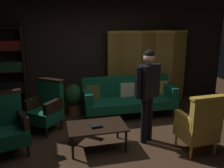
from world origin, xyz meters
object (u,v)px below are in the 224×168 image
bookshelf (6,70)px  potted_plant (74,98)px  folding_screen (148,67)px  armchair_gilt_accent (199,125)px  book_black_cloth (95,125)px  armchair_wing_right (46,107)px  armchair_wing_left (7,126)px  standing_figure (148,88)px  velvet_couch (128,96)px  coffee_table (97,128)px

bookshelf → potted_plant: (1.47, -0.47, -0.64)m
folding_screen → armchair_gilt_accent: folding_screen is taller
folding_screen → book_black_cloth: (-1.77, -2.07, -0.55)m
armchair_gilt_accent → armchair_wing_right: 2.90m
bookshelf → armchair_gilt_accent: size_ratio=1.97×
armchair_wing_left → standing_figure: size_ratio=0.61×
bookshelf → standing_figure: (2.63, -2.08, -0.04)m
velvet_couch → coffee_table: size_ratio=2.12×
velvet_couch → armchair_gilt_accent: (0.64, -1.90, 0.04)m
coffee_table → armchair_wing_left: 1.48m
folding_screen → armchair_wing_right: (-2.58, -1.08, -0.50)m
velvet_couch → armchair_wing_left: armchair_wing_left is taller
folding_screen → coffee_table: folding_screen is taller
book_black_cloth → armchair_gilt_accent: bearing=-17.2°
armchair_gilt_accent → standing_figure: 1.05m
armchair_wing_left → potted_plant: armchair_wing_left is taller
velvet_couch → bookshelf: bearing=164.7°
armchair_wing_left → standing_figure: 2.46m
armchair_gilt_accent → book_black_cloth: (-1.66, 0.52, -0.05)m
bookshelf → standing_figure: size_ratio=1.20×
armchair_wing_right → potted_plant: bearing=47.4°
velvet_couch → coffee_table: bearing=-126.2°
armchair_gilt_accent → standing_figure: (-0.71, 0.56, 0.54)m
standing_figure → bookshelf: bearing=141.7°
folding_screen → armchair_wing_right: 2.85m
armchair_wing_left → armchair_gilt_accent: bearing=-13.3°
bookshelf → book_black_cloth: size_ratio=10.75×
armchair_gilt_accent → potted_plant: bearing=130.8°
armchair_wing_left → book_black_cloth: size_ratio=5.45×
book_black_cloth → coffee_table: bearing=40.5°
velvet_couch → armchair_gilt_accent: size_ratio=2.04×
velvet_couch → book_black_cloth: bearing=-126.5°
velvet_couch → potted_plant: size_ratio=2.84×
velvet_couch → standing_figure: bearing=-93.0°
armchair_wing_right → potted_plant: armchair_wing_right is taller
velvet_couch → armchair_wing_right: (-1.84, -0.40, 0.04)m
potted_plant → bookshelf: bearing=162.1°
coffee_table → armchair_wing_left: (-1.47, 0.19, 0.12)m
armchair_gilt_accent → potted_plant: 2.86m
coffee_table → armchair_wing_left: size_ratio=0.96×
armchair_gilt_accent → bookshelf: bearing=141.7°
armchair_wing_right → standing_figure: standing_figure is taller
armchair_wing_left → standing_figure: bearing=-4.1°
velvet_couch → book_black_cloth: velvet_couch is taller
folding_screen → potted_plant: bearing=-168.0°
standing_figure → armchair_gilt_accent: bearing=-38.4°
velvet_couch → standing_figure: standing_figure is taller
velvet_couch → book_black_cloth: (-1.02, -1.38, -0.02)m
velvet_couch → armchair_wing_left: (-2.46, -1.17, 0.04)m
standing_figure → potted_plant: (-1.16, 1.60, -0.60)m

